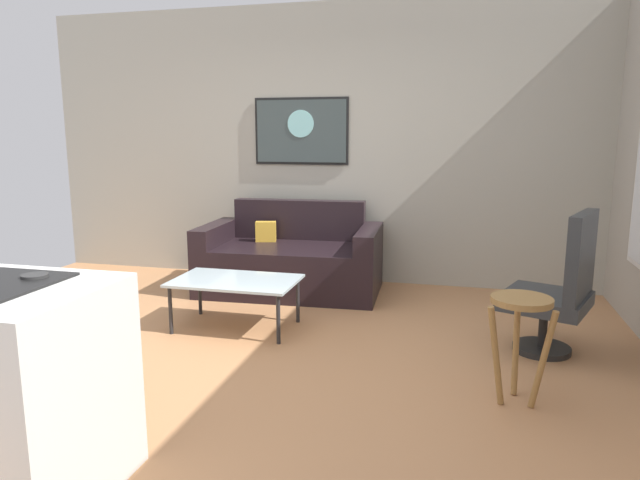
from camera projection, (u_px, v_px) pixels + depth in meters
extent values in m
cube|color=#B77E51|center=(258.00, 370.00, 3.77)|extent=(6.40, 6.40, 0.04)
cube|color=#A6A395|center=(338.00, 145.00, 5.82)|extent=(6.40, 0.05, 2.80)
cube|color=black|center=(291.00, 269.00, 5.52)|extent=(1.38, 1.00, 0.46)
cube|color=black|center=(300.00, 219.00, 5.82)|extent=(1.34, 0.23, 0.40)
cube|color=black|center=(216.00, 256.00, 5.65)|extent=(0.23, 0.94, 0.65)
cube|color=black|center=(369.00, 263.00, 5.36)|extent=(0.23, 0.94, 0.65)
cube|color=gold|center=(266.00, 232.00, 5.68)|extent=(0.22, 0.15, 0.20)
cube|color=silver|center=(235.00, 281.00, 4.46)|extent=(0.96, 0.60, 0.02)
cylinder|color=#232326|center=(170.00, 310.00, 4.35)|extent=(0.03, 0.03, 0.38)
cylinder|color=#232326|center=(278.00, 319.00, 4.15)|extent=(0.03, 0.03, 0.38)
cylinder|color=#232326|center=(200.00, 293.00, 4.84)|extent=(0.03, 0.03, 0.38)
cylinder|color=#232326|center=(298.00, 300.00, 4.63)|extent=(0.03, 0.03, 0.38)
cylinder|color=black|center=(541.00, 348.00, 4.03)|extent=(0.40, 0.40, 0.04)
cylinder|color=black|center=(543.00, 323.00, 4.00)|extent=(0.06, 0.06, 0.34)
cube|color=#2D3033|center=(545.00, 301.00, 3.97)|extent=(0.71, 0.72, 0.10)
cube|color=#2D3033|center=(581.00, 256.00, 3.79)|extent=(0.28, 0.55, 0.59)
cylinder|color=olive|center=(522.00, 300.00, 3.16)|extent=(0.34, 0.34, 0.03)
cylinder|color=olive|center=(516.00, 344.00, 3.36)|extent=(0.04, 0.14, 0.59)
cylinder|color=olive|center=(496.00, 356.00, 3.18)|extent=(0.14, 0.10, 0.59)
cylinder|color=olive|center=(543.00, 360.00, 3.12)|extent=(0.14, 0.10, 0.59)
cylinder|color=#2D2D2D|center=(35.00, 276.00, 2.41)|extent=(0.11, 0.11, 0.01)
cube|color=black|center=(301.00, 131.00, 5.85)|extent=(0.99, 0.01, 0.68)
cube|color=#3D4A49|center=(301.00, 131.00, 5.84)|extent=(0.94, 0.02, 0.63)
cylinder|color=#8FD8D9|center=(301.00, 124.00, 5.81)|extent=(0.28, 0.01, 0.28)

